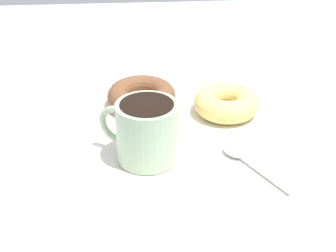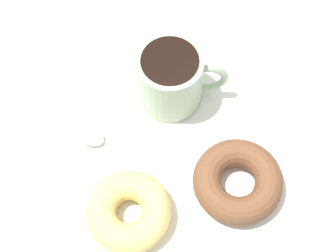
{
  "view_description": "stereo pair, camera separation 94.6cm",
  "coord_description": "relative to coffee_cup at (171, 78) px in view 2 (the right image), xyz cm",
  "views": [
    {
      "loc": [
        5.48,
        65.01,
        40.17
      ],
      "look_at": [
        0.77,
        0.29,
        2.3
      ],
      "focal_mm": 60.0,
      "sensor_mm": 36.0,
      "label": 1
    },
    {
      "loc": [
        -14.47,
        -25.04,
        61.17
      ],
      "look_at": [
        0.77,
        0.29,
        2.3
      ],
      "focal_mm": 60.0,
      "sensor_mm": 36.0,
      "label": 2
    }
  ],
  "objects": [
    {
      "name": "napkin",
      "position": [
        -3.1,
        -4.38,
        -4.2
      ],
      "size": [
        35.12,
        35.12,
        0.3
      ],
      "primitive_type": "cube",
      "rotation": [
        0.0,
        0.0,
        -0.06
      ],
      "color": "white",
      "rests_on": "ground_plane"
    },
    {
      "name": "donut_far",
      "position": [
        0.15,
        -14.25,
        -2.45
      ],
      "size": [
        10.24,
        10.24,
        3.2
      ],
      "primitive_type": "torus",
      "color": "brown",
      "rests_on": "napkin"
    },
    {
      "name": "coffee_cup",
      "position": [
        0.0,
        0.0,
        0.0
      ],
      "size": [
        10.23,
        7.89,
        7.83
      ],
      "color": "#9EB793",
      "rests_on": "napkin"
    },
    {
      "name": "spoon",
      "position": [
        -12.14,
        1.35,
        -3.65
      ],
      "size": [
        7.19,
        11.51,
        0.9
      ],
      "color": "silver",
      "rests_on": "napkin"
    },
    {
      "name": "ground_plane",
      "position": [
        -3.87,
        -4.66,
        -5.35
      ],
      "size": [
        120.0,
        120.0,
        2.0
      ],
      "primitive_type": "cube",
      "color": "#99A8B7"
    },
    {
      "name": "donut_near_cup",
      "position": [
        -12.14,
        -11.02,
        -2.37
      ],
      "size": [
        9.5,
        9.5,
        3.35
      ],
      "primitive_type": "torus",
      "color": "#E5C66B",
      "rests_on": "napkin"
    }
  ]
}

